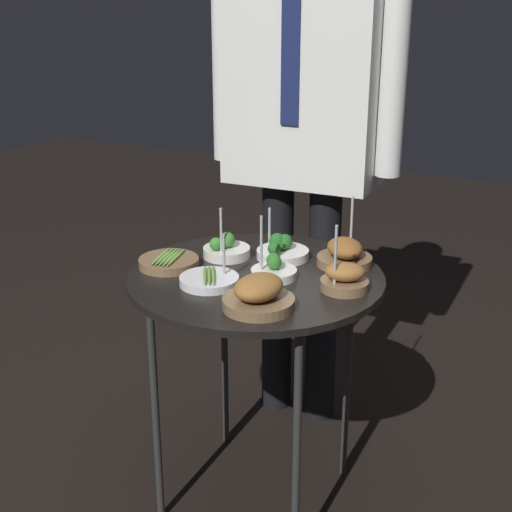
% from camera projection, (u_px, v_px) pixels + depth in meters
% --- Properties ---
extents(ground_plane, '(8.00, 8.00, 0.00)m').
position_uv_depth(ground_plane, '(256.00, 493.00, 2.05)').
color(ground_plane, black).
extents(serving_cart, '(0.65, 0.65, 0.68)m').
position_uv_depth(serving_cart, '(256.00, 292.00, 1.83)').
color(serving_cart, black).
rests_on(serving_cart, ground_plane).
extents(bowl_broccoli_back_left, '(0.12, 0.12, 0.16)m').
position_uv_depth(bowl_broccoli_back_left, '(274.00, 270.00, 1.79)').
color(bowl_broccoli_back_left, silver).
rests_on(bowl_broccoli_back_left, serving_cart).
extents(bowl_asparagus_front_center, '(0.15, 0.15, 0.12)m').
position_uv_depth(bowl_asparagus_front_center, '(209.00, 280.00, 1.75)').
color(bowl_asparagus_front_center, silver).
rests_on(bowl_asparagus_front_center, serving_cart).
extents(bowl_roast_front_left, '(0.12, 0.12, 0.17)m').
position_uv_depth(bowl_roast_front_left, '(344.00, 279.00, 1.71)').
color(bowl_roast_front_left, brown).
rests_on(bowl_roast_front_left, serving_cart).
extents(bowl_broccoli_near_rim, '(0.14, 0.14, 0.14)m').
position_uv_depth(bowl_broccoli_near_rim, '(282.00, 250.00, 1.91)').
color(bowl_broccoli_near_rim, white).
rests_on(bowl_broccoli_near_rim, serving_cart).
extents(bowl_broccoli_back_right, '(0.13, 0.13, 0.15)m').
position_uv_depth(bowl_broccoli_back_right, '(226.00, 249.00, 1.93)').
color(bowl_broccoli_back_right, silver).
rests_on(bowl_broccoli_back_right, serving_cart).
extents(bowl_roast_far_rim, '(0.17, 0.17, 0.08)m').
position_uv_depth(bowl_roast_far_rim, '(258.00, 295.00, 1.61)').
color(bowl_roast_far_rim, brown).
rests_on(bowl_roast_far_rim, serving_cart).
extents(bowl_roast_front_right, '(0.15, 0.15, 0.18)m').
position_uv_depth(bowl_roast_front_right, '(345.00, 254.00, 1.86)').
color(bowl_roast_front_right, brown).
rests_on(bowl_roast_front_right, serving_cart).
extents(bowl_asparagus_mid_right, '(0.16, 0.16, 0.03)m').
position_uv_depth(bowl_asparagus_mid_right, '(169.00, 262.00, 1.86)').
color(bowl_asparagus_mid_right, brown).
rests_on(bowl_asparagus_mid_right, serving_cart).
extents(waiter_figure, '(0.60, 0.23, 1.63)m').
position_uv_depth(waiter_figure, '(304.00, 108.00, 2.11)').
color(waiter_figure, black).
rests_on(waiter_figure, ground_plane).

